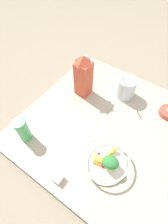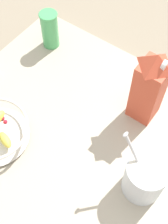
{
  "view_description": "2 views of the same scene",
  "coord_description": "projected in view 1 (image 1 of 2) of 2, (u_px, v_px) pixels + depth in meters",
  "views": [
    {
      "loc": [
        -0.2,
        0.52,
        0.89
      ],
      "look_at": [
        0.14,
        0.03,
        0.09
      ],
      "focal_mm": 28.0,
      "sensor_mm": 36.0,
      "label": 1
    },
    {
      "loc": [
        -0.32,
        -0.3,
        0.94
      ],
      "look_at": [
        0.11,
        0.01,
        0.1
      ],
      "focal_mm": 50.0,
      "sensor_mm": 36.0,
      "label": 2
    }
  ],
  "objects": [
    {
      "name": "milk_carton",
      "position": [
        83.0,
        76.0,
        1.04
      ],
      "size": [
        0.09,
        0.09,
        0.28
      ],
      "color": "#CC4C33",
      "rests_on": "countertop"
    },
    {
      "name": "fruit_bowl",
      "position": [
        106.0,
        160.0,
        0.84
      ],
      "size": [
        0.23,
        0.23,
        0.1
      ],
      "color": "silver",
      "rests_on": "countertop"
    },
    {
      "name": "countertop",
      "position": [
        107.0,
        126.0,
        1.02
      ],
      "size": [
        0.93,
        0.93,
        0.04
      ],
      "color": "#B2A893",
      "rests_on": "ground_plane"
    },
    {
      "name": "drinking_cup",
      "position": [
        23.0,
        130.0,
        0.9
      ],
      "size": [
        0.07,
        0.07,
        0.15
      ],
      "color": "#4CB266",
      "rests_on": "countertop"
    },
    {
      "name": "ground_plane",
      "position": [
        107.0,
        128.0,
        1.04
      ],
      "size": [
        6.0,
        6.0,
        0.0
      ],
      "primitive_type": "plane",
      "color": "gray"
    },
    {
      "name": "spice_jar",
      "position": [
        58.0,
        178.0,
        0.82
      ],
      "size": [
        0.05,
        0.05,
        0.03
      ],
      "color": "silver",
      "rests_on": "countertop"
    },
    {
      "name": "garlic_bowl",
      "position": [
        168.0,
        112.0,
        1.04
      ],
      "size": [
        0.1,
        0.1,
        0.06
      ],
      "color": "#B24C3D",
      "rests_on": "countertop"
    },
    {
      "name": "yogurt_tub",
      "position": [
        126.0,
        87.0,
        1.08
      ],
      "size": [
        0.12,
        0.15,
        0.23
      ],
      "color": "silver",
      "rests_on": "countertop"
    }
  ]
}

